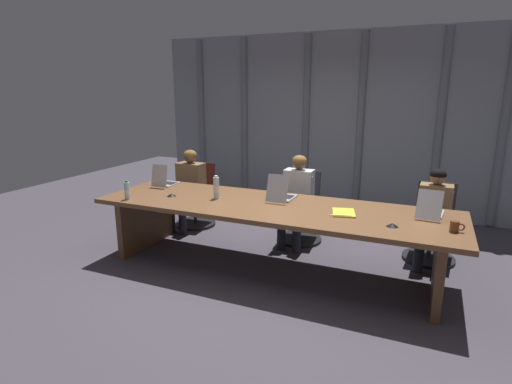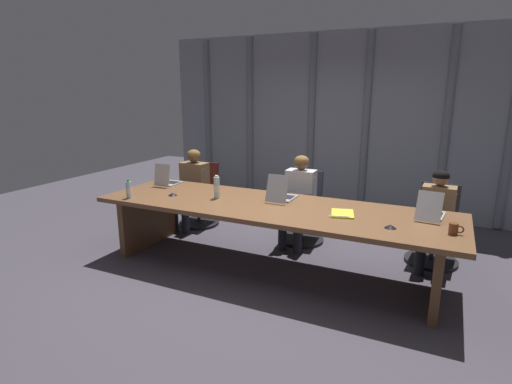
{
  "view_description": "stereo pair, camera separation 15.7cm",
  "coord_description": "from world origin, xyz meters",
  "px_view_note": "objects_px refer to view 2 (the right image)",
  "views": [
    {
      "loc": [
        1.56,
        -3.99,
        1.98
      ],
      "look_at": [
        -0.23,
        0.1,
        0.85
      ],
      "focal_mm": 28.48,
      "sensor_mm": 36.0,
      "label": 1
    },
    {
      "loc": [
        1.7,
        -3.93,
        1.98
      ],
      "look_at": [
        -0.23,
        0.1,
        0.85
      ],
      "focal_mm": 28.48,
      "sensor_mm": 36.0,
      "label": 2
    }
  ],
  "objects_px": {
    "office_chair_left_end": "(200,201)",
    "office_chair_left_mid": "(303,215)",
    "person_left_end": "(191,184)",
    "coffee_mug_near": "(454,229)",
    "office_chair_center": "(434,233)",
    "conference_mic_left_side": "(173,194)",
    "person_left_mid": "(298,195)",
    "person_center": "(436,214)",
    "laptop_left_end": "(168,181)",
    "conference_mic_middle": "(390,226)",
    "water_bottle_primary": "(217,188)",
    "spiral_notepad": "(342,214)",
    "laptop_center": "(431,212)",
    "water_bottle_secondary": "(129,190)",
    "laptop_left_mid": "(282,195)"
  },
  "relations": [
    {
      "from": "office_chair_center",
      "to": "water_bottle_secondary",
      "type": "relative_size",
      "value": 4.11
    },
    {
      "from": "office_chair_left_end",
      "to": "conference_mic_middle",
      "type": "xyz_separation_m",
      "value": [
        2.9,
        -1.26,
        0.43
      ]
    },
    {
      "from": "laptop_left_end",
      "to": "office_chair_center",
      "type": "height_order",
      "value": "laptop_left_end"
    },
    {
      "from": "office_chair_left_end",
      "to": "office_chair_left_mid",
      "type": "height_order",
      "value": "office_chair_left_mid"
    },
    {
      "from": "laptop_center",
      "to": "person_left_end",
      "type": "bearing_deg",
      "value": 85.13
    },
    {
      "from": "office_chair_left_mid",
      "to": "water_bottle_secondary",
      "type": "xyz_separation_m",
      "value": [
        -1.63,
        -1.47,
        0.51
      ]
    },
    {
      "from": "laptop_center",
      "to": "conference_mic_middle",
      "type": "xyz_separation_m",
      "value": [
        -0.31,
        -0.5,
        -0.04
      ]
    },
    {
      "from": "conference_mic_middle",
      "to": "conference_mic_left_side",
      "type": "bearing_deg",
      "value": 177.62
    },
    {
      "from": "office_chair_left_end",
      "to": "conference_mic_left_side",
      "type": "xyz_separation_m",
      "value": [
        0.39,
        -1.16,
        0.43
      ]
    },
    {
      "from": "conference_mic_left_side",
      "to": "spiral_notepad",
      "type": "height_order",
      "value": "conference_mic_left_side"
    },
    {
      "from": "person_left_mid",
      "to": "conference_mic_left_side",
      "type": "bearing_deg",
      "value": -51.63
    },
    {
      "from": "conference_mic_middle",
      "to": "laptop_center",
      "type": "bearing_deg",
      "value": 58.26
    },
    {
      "from": "person_left_mid",
      "to": "water_bottle_secondary",
      "type": "xyz_separation_m",
      "value": [
        -1.62,
        -1.31,
        0.19
      ]
    },
    {
      "from": "laptop_left_mid",
      "to": "office_chair_center",
      "type": "relative_size",
      "value": 0.47
    },
    {
      "from": "laptop_left_mid",
      "to": "spiral_notepad",
      "type": "relative_size",
      "value": 1.23
    },
    {
      "from": "person_left_end",
      "to": "person_left_mid",
      "type": "relative_size",
      "value": 0.98
    },
    {
      "from": "office_chair_left_end",
      "to": "water_bottle_primary",
      "type": "xyz_separation_m",
      "value": [
        0.92,
        -1.03,
        0.53
      ]
    },
    {
      "from": "laptop_left_end",
      "to": "office_chair_center",
      "type": "bearing_deg",
      "value": -79.72
    },
    {
      "from": "laptop_left_mid",
      "to": "coffee_mug_near",
      "type": "height_order",
      "value": "laptop_left_mid"
    },
    {
      "from": "laptop_left_end",
      "to": "water_bottle_primary",
      "type": "distance_m",
      "value": 0.98
    },
    {
      "from": "office_chair_center",
      "to": "person_left_mid",
      "type": "bearing_deg",
      "value": -79.77
    },
    {
      "from": "office_chair_left_mid",
      "to": "person_left_end",
      "type": "relative_size",
      "value": 0.81
    },
    {
      "from": "laptop_left_end",
      "to": "spiral_notepad",
      "type": "height_order",
      "value": "laptop_left_end"
    },
    {
      "from": "coffee_mug_near",
      "to": "spiral_notepad",
      "type": "bearing_deg",
      "value": 171.38
    },
    {
      "from": "person_center",
      "to": "coffee_mug_near",
      "type": "relative_size",
      "value": 8.9
    },
    {
      "from": "laptop_left_mid",
      "to": "person_left_mid",
      "type": "relative_size",
      "value": 0.37
    },
    {
      "from": "person_left_end",
      "to": "person_center",
      "type": "height_order",
      "value": "person_left_end"
    },
    {
      "from": "office_chair_center",
      "to": "conference_mic_middle",
      "type": "xyz_separation_m",
      "value": [
        -0.35,
        -1.26,
        0.43
      ]
    },
    {
      "from": "water_bottle_primary",
      "to": "spiral_notepad",
      "type": "height_order",
      "value": "water_bottle_primary"
    },
    {
      "from": "water_bottle_secondary",
      "to": "spiral_notepad",
      "type": "xyz_separation_m",
      "value": [
        2.4,
        0.44,
        -0.09
      ]
    },
    {
      "from": "office_chair_left_end",
      "to": "office_chair_left_mid",
      "type": "xyz_separation_m",
      "value": [
        1.63,
        0.0,
        0.0
      ]
    },
    {
      "from": "water_bottle_secondary",
      "to": "spiral_notepad",
      "type": "distance_m",
      "value": 2.45
    },
    {
      "from": "water_bottle_primary",
      "to": "office_chair_left_end",
      "type": "bearing_deg",
      "value": 132.0
    },
    {
      "from": "office_chair_left_end",
      "to": "water_bottle_primary",
      "type": "bearing_deg",
      "value": 39.78
    },
    {
      "from": "person_left_end",
      "to": "coffee_mug_near",
      "type": "bearing_deg",
      "value": 76.12
    },
    {
      "from": "person_center",
      "to": "conference_mic_left_side",
      "type": "bearing_deg",
      "value": -68.78
    },
    {
      "from": "conference_mic_middle",
      "to": "spiral_notepad",
      "type": "distance_m",
      "value": 0.55
    },
    {
      "from": "person_center",
      "to": "person_left_end",
      "type": "bearing_deg",
      "value": -88.04
    },
    {
      "from": "water_bottle_secondary",
      "to": "conference_mic_left_side",
      "type": "height_order",
      "value": "water_bottle_secondary"
    },
    {
      "from": "office_chair_center",
      "to": "conference_mic_middle",
      "type": "height_order",
      "value": "office_chair_center"
    },
    {
      "from": "office_chair_left_end",
      "to": "spiral_notepad",
      "type": "height_order",
      "value": "office_chair_left_end"
    },
    {
      "from": "office_chair_center",
      "to": "conference_mic_left_side",
      "type": "distance_m",
      "value": 3.12
    },
    {
      "from": "coffee_mug_near",
      "to": "conference_mic_middle",
      "type": "height_order",
      "value": "coffee_mug_near"
    },
    {
      "from": "laptop_left_end",
      "to": "conference_mic_middle",
      "type": "bearing_deg",
      "value": -102.7
    },
    {
      "from": "person_center",
      "to": "coffee_mug_near",
      "type": "xyz_separation_m",
      "value": [
        0.17,
        -1.02,
        0.18
      ]
    },
    {
      "from": "water_bottle_secondary",
      "to": "conference_mic_middle",
      "type": "bearing_deg",
      "value": 4.07
    },
    {
      "from": "conference_mic_middle",
      "to": "office_chair_center",
      "type": "bearing_deg",
      "value": 74.32
    },
    {
      "from": "office_chair_left_end",
      "to": "person_center",
      "type": "relative_size",
      "value": 0.82
    },
    {
      "from": "person_left_mid",
      "to": "coffee_mug_near",
      "type": "bearing_deg",
      "value": 59.56
    },
    {
      "from": "laptop_left_end",
      "to": "person_left_mid",
      "type": "xyz_separation_m",
      "value": [
        1.63,
        0.57,
        -0.15
      ]
    }
  ]
}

